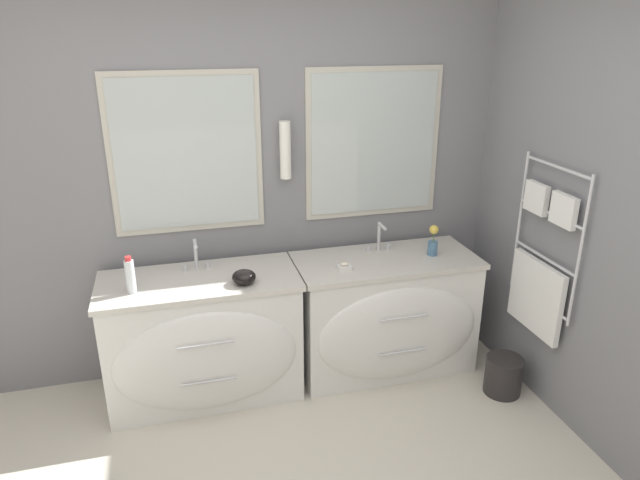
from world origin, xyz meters
TOP-DOWN VIEW (x-y plane):
  - wall_back at (0.01, 1.74)m, footprint 5.11×0.15m
  - wall_right at (1.78, 0.77)m, footprint 0.13×3.57m
  - vanity_left at (-0.27, 1.36)m, footprint 1.19×0.62m
  - vanity_right at (0.93, 1.36)m, footprint 1.19×0.62m
  - faucet_left at (-0.27, 1.53)m, footprint 0.17×0.12m
  - faucet_right at (0.93, 1.53)m, footprint 0.17×0.12m
  - toiletry_bottle at (-0.65, 1.30)m, footprint 0.05×0.05m
  - amenity_bowl at (-0.02, 1.26)m, footprint 0.14×0.14m
  - flower_vase at (1.24, 1.37)m, footprint 0.07×0.07m
  - soap_dish at (0.61, 1.30)m, footprint 0.08×0.06m
  - waste_bin at (1.56, 0.89)m, footprint 0.24×0.24m

SIDE VIEW (x-z plane):
  - waste_bin at x=1.56m, z-range 0.01..0.25m
  - vanity_left at x=-0.27m, z-range 0.00..0.80m
  - vanity_right at x=0.93m, z-range 0.00..0.80m
  - soap_dish at x=0.61m, z-range 0.79..0.84m
  - amenity_bowl at x=-0.02m, z-range 0.80..0.88m
  - flower_vase at x=1.24m, z-range 0.79..0.99m
  - faucet_left at x=-0.27m, z-range 0.80..0.99m
  - faucet_right at x=0.93m, z-range 0.80..0.99m
  - toiletry_bottle at x=-0.65m, z-range 0.79..1.01m
  - wall_right at x=1.78m, z-range -0.01..2.59m
  - wall_back at x=0.01m, z-range 0.01..2.61m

